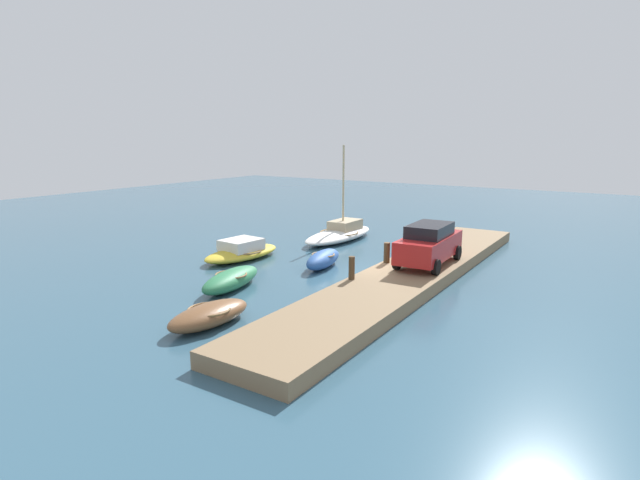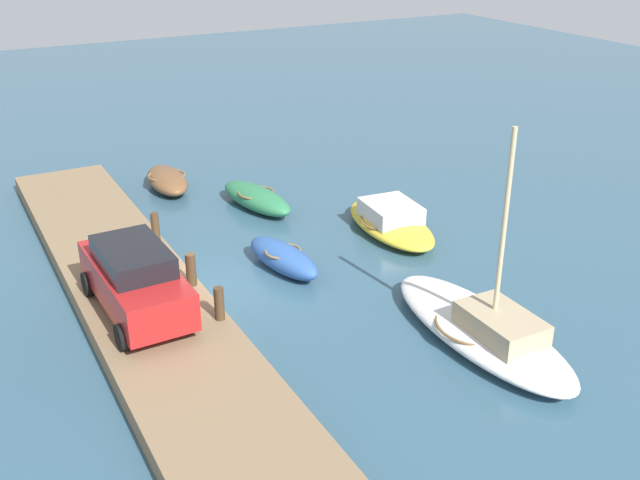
{
  "view_description": "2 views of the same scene",
  "coord_description": "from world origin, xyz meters",
  "views": [
    {
      "loc": [
        -19.26,
        -9.89,
        5.98
      ],
      "look_at": [
        0.96,
        3.17,
        1.01
      ],
      "focal_mm": 28.13,
      "sensor_mm": 36.0,
      "label": 1
    },
    {
      "loc": [
        17.58,
        -6.1,
        9.84
      ],
      "look_at": [
        0.73,
        3.01,
        1.17
      ],
      "focal_mm": 41.98,
      "sensor_mm": 36.0,
      "label": 2
    }
  ],
  "objects": [
    {
      "name": "mooring_post_mid_west",
      "position": [
        0.39,
        -0.7,
        0.97
      ],
      "size": [
        0.27,
        0.27,
        0.9
      ],
      "primitive_type": "cylinder",
      "color": "#47331E",
      "rests_on": "dock_platform"
    },
    {
      "name": "parked_car",
      "position": [
        1.12,
        -2.35,
        1.44
      ],
      "size": [
        4.34,
        2.01,
        1.79
      ],
      "rotation": [
        0.0,
        0.0,
        0.03
      ],
      "color": "#B21E1E",
      "rests_on": "dock_platform"
    },
    {
      "name": "motorboat_yellow",
      "position": [
        -1.0,
        6.55,
        0.4
      ],
      "size": [
        4.63,
        2.34,
        1.01
      ],
      "rotation": [
        0.0,
        0.0,
        -0.09
      ],
      "color": "gold",
      "rests_on": "ground_plane"
    },
    {
      "name": "mooring_post_west",
      "position": [
        -2.76,
        -0.7,
        0.98
      ],
      "size": [
        0.24,
        0.24,
        0.92
      ],
      "primitive_type": "cylinder",
      "color": "#47331E",
      "rests_on": "dock_platform"
    },
    {
      "name": "rowboat_green",
      "position": [
        -4.99,
        3.56,
        0.39
      ],
      "size": [
        3.8,
        1.87,
        0.77
      ],
      "rotation": [
        0.0,
        0.0,
        0.19
      ],
      "color": "#2D7A4C",
      "rests_on": "ground_plane"
    },
    {
      "name": "ground_plane",
      "position": [
        0.0,
        0.0,
        0.0
      ],
      "size": [
        84.0,
        84.0,
        0.0
      ],
      "primitive_type": "plane",
      "color": "#33566B"
    },
    {
      "name": "sailboat_white",
      "position": [
        5.7,
        4.83,
        0.42
      ],
      "size": [
        6.28,
        2.28,
        5.52
      ],
      "rotation": [
        0.0,
        0.0,
        -0.02
      ],
      "color": "white",
      "rests_on": "ground_plane"
    },
    {
      "name": "dinghy_blue",
      "position": [
        -0.17,
        2.27,
        0.41
      ],
      "size": [
        3.19,
        1.51,
        0.8
      ],
      "rotation": [
        0.0,
        0.0,
        0.17
      ],
      "color": "#2D569E",
      "rests_on": "ground_plane"
    },
    {
      "name": "mooring_post_mid_east",
      "position": [
        2.42,
        -0.7,
        0.95
      ],
      "size": [
        0.25,
        0.25,
        0.86
      ],
      "primitive_type": "cylinder",
      "color": "#47331E",
      "rests_on": "dock_platform"
    },
    {
      "name": "dock_platform",
      "position": [
        0.0,
        -2.03,
        0.26
      ],
      "size": [
        21.78,
        3.17,
        0.52
      ],
      "primitive_type": "cube",
      "color": "#846B4C",
      "rests_on": "ground_plane"
    },
    {
      "name": "rowboat_brown",
      "position": [
        -8.35,
        1.41,
        0.36
      ],
      "size": [
        3.21,
        1.51,
        0.71
      ],
      "rotation": [
        0.0,
        0.0,
        -0.06
      ],
      "color": "brown",
      "rests_on": "ground_plane"
    }
  ]
}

